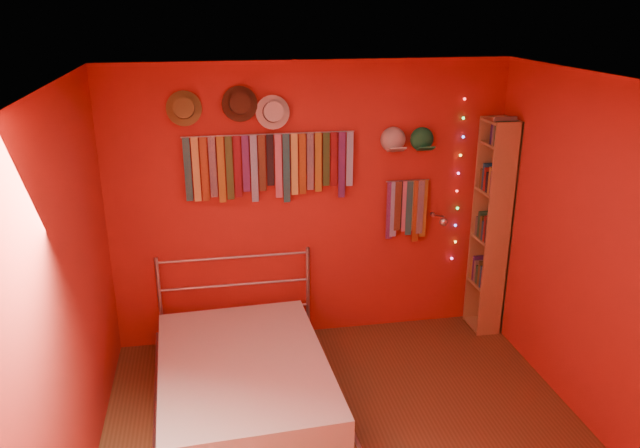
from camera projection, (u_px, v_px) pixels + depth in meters
back_wall at (311, 205)px, 5.51m from camera, size 3.50×0.02×2.50m
right_wall at (611, 269)px, 4.18m from camera, size 0.02×3.50×2.50m
left_wall at (63, 314)px, 3.59m from camera, size 0.02×3.50×2.50m
ceiling at (363, 86)px, 3.46m from camera, size 3.50×3.50×0.02m
tie_rack at (269, 164)px, 5.25m from camera, size 1.45×0.03×0.61m
small_tie_rack at (407, 207)px, 5.61m from camera, size 0.40×0.03×0.59m
fedora_olive at (184, 108)px, 4.94m from camera, size 0.28×0.15×0.28m
fedora_brown at (240, 104)px, 5.01m from camera, size 0.29×0.16×0.29m
fedora_white at (273, 112)px, 5.08m from camera, size 0.28×0.15×0.28m
cap_white at (393, 140)px, 5.39m from camera, size 0.20×0.25×0.20m
cap_green at (422, 139)px, 5.43m from camera, size 0.19×0.24×0.19m
fairy_lights at (459, 182)px, 5.65m from camera, size 0.05×0.02×1.52m
reading_lamp at (442, 221)px, 5.51m from camera, size 0.08×0.32×0.10m
bookshelf at (495, 227)px, 5.66m from camera, size 0.25×0.34×2.00m
bed at (244, 380)px, 4.78m from camera, size 1.42×1.87×0.89m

